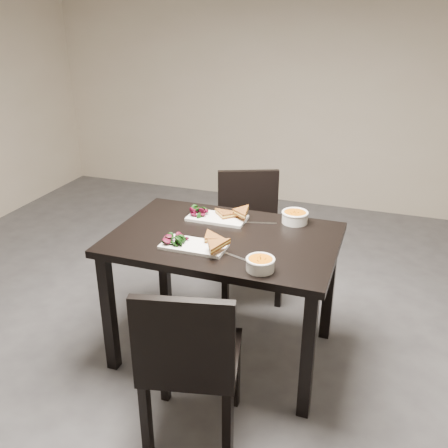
{
  "coord_description": "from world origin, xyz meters",
  "views": [
    {
      "loc": [
        1.01,
        -2.32,
        1.87
      ],
      "look_at": [
        0.22,
        -0.07,
        0.82
      ],
      "focal_mm": 39.66,
      "sensor_mm": 36.0,
      "label": 1
    }
  ],
  "objects_px": {
    "table": "(224,252)",
    "chair_near": "(189,358)",
    "plate_near": "(194,246)",
    "soup_bowl_far": "(295,216)",
    "soup_bowl_near": "(260,263)",
    "plate_far": "(217,218)",
    "chair_far": "(249,226)"
  },
  "relations": [
    {
      "from": "table",
      "to": "chair_near",
      "type": "bearing_deg",
      "value": -83.34
    },
    {
      "from": "soup_bowl_near",
      "to": "soup_bowl_far",
      "type": "relative_size",
      "value": 0.91
    },
    {
      "from": "plate_far",
      "to": "soup_bowl_far",
      "type": "bearing_deg",
      "value": 13.67
    },
    {
      "from": "plate_far",
      "to": "soup_bowl_far",
      "type": "xyz_separation_m",
      "value": [
        0.43,
        0.1,
        0.03
      ]
    },
    {
      "from": "table",
      "to": "soup_bowl_near",
      "type": "distance_m",
      "value": 0.43
    },
    {
      "from": "plate_near",
      "to": "plate_far",
      "type": "relative_size",
      "value": 0.99
    },
    {
      "from": "plate_near",
      "to": "soup_bowl_far",
      "type": "distance_m",
      "value": 0.64
    },
    {
      "from": "table",
      "to": "soup_bowl_far",
      "type": "relative_size",
      "value": 7.92
    },
    {
      "from": "table",
      "to": "chair_near",
      "type": "distance_m",
      "value": 0.71
    },
    {
      "from": "chair_far",
      "to": "soup_bowl_far",
      "type": "relative_size",
      "value": 5.61
    },
    {
      "from": "plate_near",
      "to": "chair_far",
      "type": "bearing_deg",
      "value": 88.61
    },
    {
      "from": "chair_near",
      "to": "soup_bowl_near",
      "type": "height_order",
      "value": "chair_near"
    },
    {
      "from": "plate_near",
      "to": "soup_bowl_near",
      "type": "xyz_separation_m",
      "value": [
        0.38,
        -0.12,
        0.03
      ]
    },
    {
      "from": "plate_near",
      "to": "soup_bowl_near",
      "type": "distance_m",
      "value": 0.4
    },
    {
      "from": "chair_near",
      "to": "plate_near",
      "type": "bearing_deg",
      "value": 96.55
    },
    {
      "from": "plate_near",
      "to": "soup_bowl_far",
      "type": "bearing_deg",
      "value": 49.09
    },
    {
      "from": "table",
      "to": "plate_far",
      "type": "height_order",
      "value": "plate_far"
    },
    {
      "from": "plate_far",
      "to": "plate_near",
      "type": "bearing_deg",
      "value": -88.07
    },
    {
      "from": "plate_near",
      "to": "soup_bowl_far",
      "type": "height_order",
      "value": "soup_bowl_far"
    },
    {
      "from": "soup_bowl_near",
      "to": "chair_near",
      "type": "bearing_deg",
      "value": -117.52
    },
    {
      "from": "chair_far",
      "to": "plate_far",
      "type": "distance_m",
      "value": 0.61
    },
    {
      "from": "plate_near",
      "to": "soup_bowl_far",
      "type": "xyz_separation_m",
      "value": [
        0.42,
        0.48,
        0.03
      ]
    },
    {
      "from": "table",
      "to": "plate_far",
      "type": "relative_size",
      "value": 3.59
    },
    {
      "from": "plate_near",
      "to": "plate_far",
      "type": "xyz_separation_m",
      "value": [
        -0.01,
        0.38,
        0.0
      ]
    },
    {
      "from": "chair_far",
      "to": "plate_far",
      "type": "bearing_deg",
      "value": -116.32
    },
    {
      "from": "table",
      "to": "soup_bowl_far",
      "type": "xyz_separation_m",
      "value": [
        0.32,
        0.3,
        0.14
      ]
    },
    {
      "from": "plate_far",
      "to": "soup_bowl_near",
      "type": "bearing_deg",
      "value": -51.36
    },
    {
      "from": "chair_far",
      "to": "soup_bowl_near",
      "type": "bearing_deg",
      "value": -93.55
    },
    {
      "from": "chair_near",
      "to": "plate_far",
      "type": "distance_m",
      "value": 0.94
    },
    {
      "from": "chair_near",
      "to": "soup_bowl_far",
      "type": "bearing_deg",
      "value": 63.42
    },
    {
      "from": "table",
      "to": "chair_far",
      "type": "distance_m",
      "value": 0.76
    },
    {
      "from": "plate_near",
      "to": "soup_bowl_near",
      "type": "bearing_deg",
      "value": -16.88
    }
  ]
}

